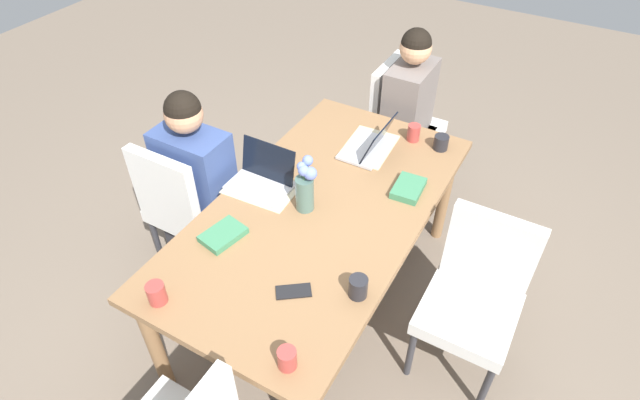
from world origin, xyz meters
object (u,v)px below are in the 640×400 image
flower_vase (305,186)px  book_red_cover (223,235)px  person_far_left_mid (200,195)px  laptop_head_right_left_near (370,145)px  coffee_mug_centre_right (441,142)px  coffee_mug_near_right (287,359)px  book_blue_cover (408,188)px  chair_near_left_far (476,292)px  coffee_mug_near_left (358,287)px  laptop_far_left_mid (263,178)px  coffee_mug_centre_left (414,133)px  chair_far_left_mid (184,203)px  person_head_right_left_near (406,123)px  phone_black (294,291)px  chair_head_right_left_near (399,119)px  coffee_mug_far_left (157,293)px  dining_table (320,219)px

flower_vase → book_red_cover: 0.45m
person_far_left_mid → laptop_head_right_left_near: size_ratio=3.73×
coffee_mug_centre_right → flower_vase: bearing=153.0°
coffee_mug_near_right → book_blue_cover: coffee_mug_near_right is taller
chair_near_left_far → coffee_mug_near_right: chair_near_left_far is taller
coffee_mug_near_left → laptop_far_left_mid: bearing=61.9°
chair_near_left_far → coffee_mug_centre_left: (0.70, 0.64, 0.29)m
chair_far_left_mid → laptop_far_left_mid: bearing=-74.9°
person_head_right_left_near → person_far_left_mid: bearing=150.0°
flower_vase → chair_far_left_mid: bearing=96.5°
flower_vase → laptop_far_left_mid: 0.30m
person_far_left_mid → book_red_cover: 0.64m
laptop_far_left_mid → phone_black: size_ratio=2.13×
chair_head_right_left_near → person_far_left_mid: bearing=153.6°
chair_head_right_left_near → person_head_right_left_near: 0.10m
chair_near_left_far → coffee_mug_far_left: chair_near_left_far is taller
laptop_head_right_left_near → flower_vase: bearing=172.8°
chair_head_right_left_near → coffee_mug_near_right: (-2.12, -0.42, 0.28)m
laptop_far_left_mid → laptop_head_right_left_near: 0.65m
coffee_mug_near_left → coffee_mug_far_left: size_ratio=1.02×
chair_head_right_left_near → phone_black: (-1.82, -0.26, 0.24)m
dining_table → book_red_cover: bearing=144.0°
book_blue_cover → chair_head_right_left_near: bearing=20.4°
flower_vase → chair_near_left_far: bearing=-82.9°
dining_table → person_far_left_mid: 0.78m
dining_table → coffee_mug_near_right: (-0.82, -0.32, 0.12)m
flower_vase → book_blue_cover: size_ratio=1.48×
book_blue_cover → laptop_far_left_mid: bearing=111.9°
dining_table → chair_near_left_far: size_ratio=2.07×
chair_far_left_mid → flower_vase: (0.09, -0.77, 0.38)m
dining_table → flower_vase: (-0.04, 0.06, 0.22)m
coffee_mug_centre_left → chair_far_left_mid: bearing=131.7°
chair_far_left_mid → coffee_mug_far_left: bearing=-143.4°
laptop_far_left_mid → coffee_mug_near_left: (-0.40, -0.75, 0.00)m
chair_near_left_far → coffee_mug_centre_right: bearing=33.9°
coffee_mug_centre_right → laptop_head_right_left_near: bearing=123.8°
person_head_right_left_near → coffee_mug_far_left: person_head_right_left_near is taller
person_head_right_left_near → book_blue_cover: bearing=-158.4°
person_head_right_left_near → coffee_mug_far_left: bearing=172.4°
dining_table → laptop_far_left_mid: bearing=88.9°
person_head_right_left_near → book_red_cover: (-1.64, 0.27, 0.23)m
person_head_right_left_near → coffee_mug_centre_left: (-0.46, -0.21, 0.26)m
book_blue_cover → flower_vase: bearing=129.3°
dining_table → chair_head_right_left_near: bearing=4.4°
book_red_cover → book_blue_cover: (0.74, -0.63, 0.00)m
dining_table → chair_near_left_far: bearing=-84.9°
person_far_left_mid → book_blue_cover: (0.38, -1.10, 0.23)m
person_head_right_left_near → dining_table: bearing=-178.9°
flower_vase → book_red_cover: flower_vase is taller
book_blue_cover → chair_near_left_far: bearing=-122.1°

